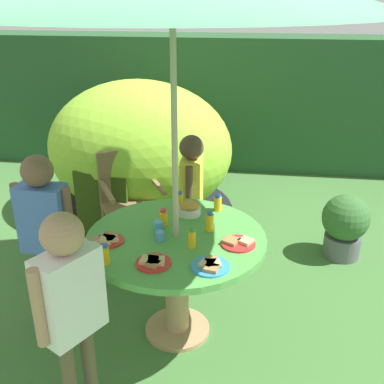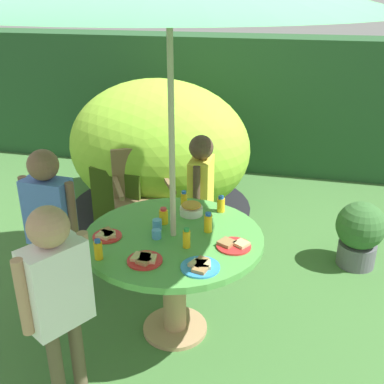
{
  "view_description": "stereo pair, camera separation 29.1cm",
  "coord_description": "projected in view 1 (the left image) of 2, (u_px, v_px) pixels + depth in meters",
  "views": [
    {
      "loc": [
        0.44,
        -2.54,
        2.19
      ],
      "look_at": [
        0.08,
        0.18,
        0.98
      ],
      "focal_mm": 43.5,
      "sensor_mm": 36.0,
      "label": 1
    },
    {
      "loc": [
        0.72,
        -2.48,
        2.19
      ],
      "look_at": [
        0.08,
        0.18,
        0.98
      ],
      "focal_mm": 43.5,
      "sensor_mm": 36.0,
      "label": 2
    }
  ],
  "objects": [
    {
      "name": "garden_table",
      "position": [
        176.0,
        257.0,
        3.0
      ],
      "size": [
        1.14,
        1.14,
        0.75
      ],
      "color": "tan",
      "rests_on": "ground_plane"
    },
    {
      "name": "wooden_chair",
      "position": [
        130.0,
        198.0,
        4.03
      ],
      "size": [
        0.65,
        0.66,
        0.91
      ],
      "rotation": [
        0.0,
        0.0,
        0.51
      ],
      "color": "brown",
      "rests_on": "ground_plane"
    },
    {
      "name": "child_in_blue_shirt",
      "position": [
        44.0,
        218.0,
        3.08
      ],
      "size": [
        0.42,
        0.21,
        1.23
      ],
      "rotation": [
        0.0,
        0.0,
        -0.07
      ],
      "color": "brown",
      "rests_on": "ground_plane"
    },
    {
      "name": "hedge_backdrop",
      "position": [
        219.0,
        102.0,
        6.03
      ],
      "size": [
        9.0,
        0.7,
        1.65
      ],
      "primitive_type": "cube",
      "color": "#234C28",
      "rests_on": "ground_plane"
    },
    {
      "name": "juice_bottle_mid_left",
      "position": [
        105.0,
        255.0,
        2.61
      ],
      "size": [
        0.05,
        0.05,
        0.13
      ],
      "color": "yellow",
      "rests_on": "garden_table"
    },
    {
      "name": "child_in_white_shirt",
      "position": [
        70.0,
        294.0,
        2.31
      ],
      "size": [
        0.31,
        0.37,
        1.24
      ],
      "rotation": [
        0.0,
        0.0,
        1.05
      ],
      "color": "brown",
      "rests_on": "ground_plane"
    },
    {
      "name": "plate_mid_right",
      "position": [
        238.0,
        243.0,
        2.83
      ],
      "size": [
        0.21,
        0.21,
        0.03
      ],
      "color": "red",
      "rests_on": "garden_table"
    },
    {
      "name": "cup_far",
      "position": [
        158.0,
        226.0,
        2.98
      ],
      "size": [
        0.06,
        0.06,
        0.07
      ],
      "primitive_type": "cylinder",
      "color": "#4C99D8",
      "rests_on": "garden_table"
    },
    {
      "name": "juice_bottle_far_left",
      "position": [
        210.0,
        222.0,
        2.97
      ],
      "size": [
        0.05,
        0.05,
        0.13
      ],
      "color": "yellow",
      "rests_on": "garden_table"
    },
    {
      "name": "juice_bottle_far_right",
      "position": [
        163.0,
        218.0,
        3.05
      ],
      "size": [
        0.06,
        0.06,
        0.11
      ],
      "color": "yellow",
      "rests_on": "garden_table"
    },
    {
      "name": "snack_bowl",
      "position": [
        189.0,
        209.0,
        3.2
      ],
      "size": [
        0.16,
        0.16,
        0.09
      ],
      "color": "white",
      "rests_on": "garden_table"
    },
    {
      "name": "plate_center_front",
      "position": [
        210.0,
        265.0,
        2.6
      ],
      "size": [
        0.22,
        0.22,
        0.03
      ],
      "color": "#338CD8",
      "rests_on": "garden_table"
    },
    {
      "name": "ground_plane",
      "position": [
        178.0,
        331.0,
        3.24
      ],
      "size": [
        10.0,
        10.0,
        0.02
      ],
      "primitive_type": "cube",
      "color": "#3D6B33"
    },
    {
      "name": "child_in_yellow_shirt",
      "position": [
        192.0,
        185.0,
        3.75
      ],
      "size": [
        0.19,
        0.39,
        1.14
      ],
      "rotation": [
        0.0,
        0.0,
        -1.55
      ],
      "color": "brown",
      "rests_on": "ground_plane"
    },
    {
      "name": "juice_bottle_front_edge",
      "position": [
        180.0,
        199.0,
        3.32
      ],
      "size": [
        0.05,
        0.05,
        0.11
      ],
      "color": "yellow",
      "rests_on": "garden_table"
    },
    {
      "name": "juice_bottle_near_left",
      "position": [
        218.0,
        203.0,
        3.25
      ],
      "size": [
        0.05,
        0.05,
        0.12
      ],
      "color": "yellow",
      "rests_on": "garden_table"
    },
    {
      "name": "potted_plant",
      "position": [
        345.0,
        224.0,
        4.02
      ],
      "size": [
        0.41,
        0.41,
        0.58
      ],
      "color": "#595960",
      "rests_on": "ground_plane"
    },
    {
      "name": "plate_center_back",
      "position": [
        153.0,
        262.0,
        2.63
      ],
      "size": [
        0.2,
        0.2,
        0.03
      ],
      "color": "red",
      "rests_on": "garden_table"
    },
    {
      "name": "plate_near_right",
      "position": [
        109.0,
        239.0,
        2.87
      ],
      "size": [
        0.18,
        0.18,
        0.03
      ],
      "color": "red",
      "rests_on": "garden_table"
    },
    {
      "name": "dome_tent",
      "position": [
        140.0,
        149.0,
        4.75
      ],
      "size": [
        2.34,
        2.34,
        1.37
      ],
      "rotation": [
        0.0,
        0.0,
        -0.23
      ],
      "color": "#8CC633",
      "rests_on": "ground_plane"
    },
    {
      "name": "juice_bottle_back_edge",
      "position": [
        192.0,
        239.0,
        2.78
      ],
      "size": [
        0.05,
        0.05,
        0.13
      ],
      "color": "yellow",
      "rests_on": "garden_table"
    },
    {
      "name": "cup_near",
      "position": [
        160.0,
        236.0,
        2.88
      ],
      "size": [
        0.06,
        0.06,
        0.06
      ],
      "primitive_type": "cylinder",
      "color": "#4C99D8",
      "rests_on": "garden_table"
    }
  ]
}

